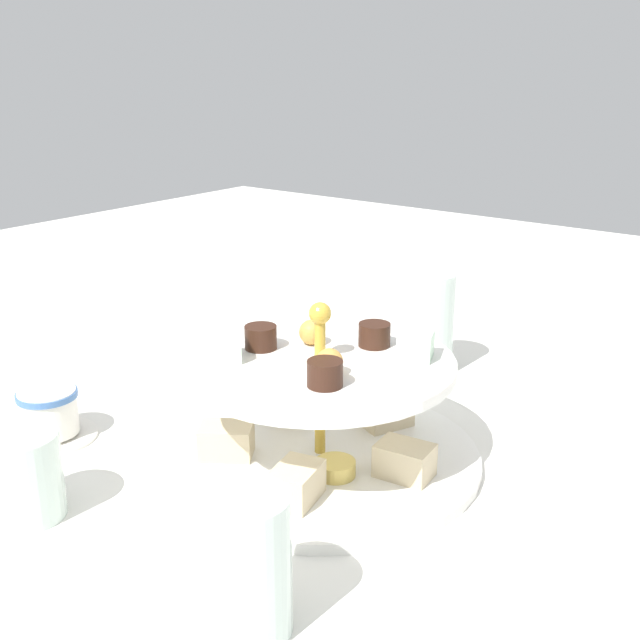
# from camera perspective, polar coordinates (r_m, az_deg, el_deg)

# --- Properties ---
(ground_plane) EXTENTS (2.40, 2.40, 0.00)m
(ground_plane) POSITION_cam_1_polar(r_m,az_deg,el_deg) (0.75, 0.00, -10.19)
(ground_plane) COLOR silver
(tiered_serving_stand) EXTENTS (0.30, 0.30, 0.16)m
(tiered_serving_stand) POSITION_cam_1_polar(r_m,az_deg,el_deg) (0.73, 0.01, -7.07)
(tiered_serving_stand) COLOR white
(tiered_serving_stand) RESTS_ON ground_plane
(water_glass_tall_right) EXTENTS (0.07, 0.07, 0.12)m
(water_glass_tall_right) POSITION_cam_1_polar(r_m,az_deg,el_deg) (0.94, 7.66, -0.19)
(water_glass_tall_right) COLOR silver
(water_glass_tall_right) RESTS_ON ground_plane
(water_glass_short_left) EXTENTS (0.06, 0.06, 0.07)m
(water_glass_short_left) POSITION_cam_1_polar(r_m,az_deg,el_deg) (0.70, -20.77, -10.53)
(water_glass_short_left) COLOR silver
(water_glass_short_left) RESTS_ON ground_plane
(teacup_with_saucer) EXTENTS (0.09, 0.09, 0.05)m
(teacup_with_saucer) POSITION_cam_1_polar(r_m,az_deg,el_deg) (0.83, -19.06, -6.56)
(teacup_with_saucer) COLOR white
(teacup_with_saucer) RESTS_ON ground_plane
(butter_knife_right) EXTENTS (0.10, 0.15, 0.00)m
(butter_knife_right) POSITION_cam_1_polar(r_m,az_deg,el_deg) (1.00, -10.01, -2.87)
(butter_knife_right) COLOR silver
(butter_knife_right) RESTS_ON ground_plane
(water_glass_mid_back) EXTENTS (0.06, 0.06, 0.10)m
(water_glass_mid_back) POSITION_cam_1_polar(r_m,az_deg,el_deg) (0.53, -5.39, -17.24)
(water_glass_mid_back) COLOR silver
(water_glass_mid_back) RESTS_ON ground_plane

